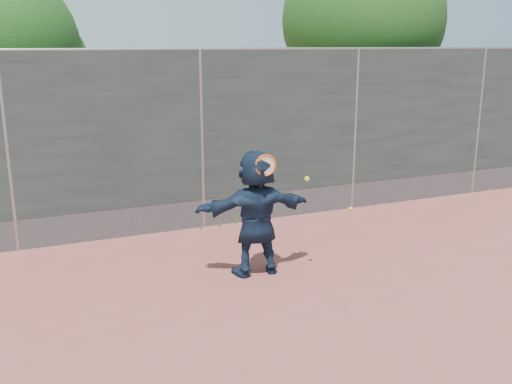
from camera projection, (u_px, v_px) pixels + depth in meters
name	position (u px, v px, depth m)	size (l,w,h in m)	color
ground	(295.00, 310.00, 6.80)	(80.00, 80.00, 0.00)	#9E4C42
player	(256.00, 213.00, 7.71)	(1.61, 0.51, 1.74)	#16273E
ball_ground	(351.00, 209.00, 10.87)	(0.07, 0.07, 0.07)	#D7EF35
fence	(202.00, 137.00, 9.52)	(20.00, 0.06, 3.03)	#38423D
swing_action	(270.00, 168.00, 7.40)	(0.74, 0.22, 0.51)	#F14B16
tree_right	(368.00, 25.00, 12.81)	(3.78, 3.60, 5.39)	#382314
tree_left	(8.00, 52.00, 10.82)	(3.15, 3.00, 4.53)	#382314
weed_clump	(222.00, 219.00, 9.90)	(0.68, 0.07, 0.30)	#387226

